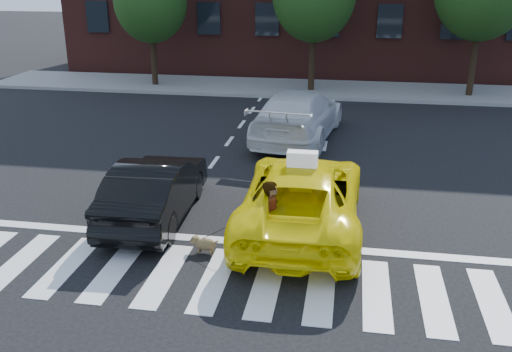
% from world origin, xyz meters
% --- Properties ---
extents(ground, '(120.00, 120.00, 0.00)m').
position_xyz_m(ground, '(0.00, 0.00, 0.00)').
color(ground, black).
rests_on(ground, ground).
extents(crosswalk, '(13.00, 2.40, 0.01)m').
position_xyz_m(crosswalk, '(0.00, 0.00, 0.01)').
color(crosswalk, silver).
rests_on(crosswalk, ground).
extents(stop_line, '(12.00, 0.30, 0.01)m').
position_xyz_m(stop_line, '(0.00, 1.60, 0.01)').
color(stop_line, silver).
rests_on(stop_line, ground).
extents(sidewalk_far, '(30.00, 4.00, 0.15)m').
position_xyz_m(sidewalk_far, '(0.00, 17.50, 0.07)').
color(sidewalk_far, slate).
rests_on(sidewalk_far, ground).
extents(taxi, '(2.61, 5.58, 1.54)m').
position_xyz_m(taxi, '(1.40, 2.53, 0.77)').
color(taxi, '#F8E205').
rests_on(taxi, ground).
extents(black_sedan, '(1.70, 4.43, 1.44)m').
position_xyz_m(black_sedan, '(-2.00, 2.53, 0.72)').
color(black_sedan, black).
rests_on(black_sedan, ground).
extents(white_suv, '(3.04, 5.98, 1.66)m').
position_xyz_m(white_suv, '(0.63, 9.47, 0.83)').
color(white_suv, silver).
rests_on(white_suv, ground).
extents(woman, '(0.49, 0.65, 1.63)m').
position_xyz_m(woman, '(0.93, 1.10, 0.81)').
color(woman, '#999999').
rests_on(woman, ground).
extents(dog, '(0.62, 0.28, 0.35)m').
position_xyz_m(dog, '(-0.48, 1.01, 0.21)').
color(dog, olive).
rests_on(dog, ground).
extents(taxi_sign, '(0.65, 0.29, 0.32)m').
position_xyz_m(taxi_sign, '(1.40, 2.33, 1.70)').
color(taxi_sign, white).
rests_on(taxi_sign, taxi).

